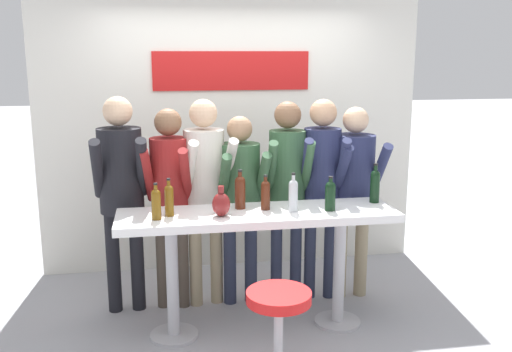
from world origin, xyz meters
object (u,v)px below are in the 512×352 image
(wine_bottle_0, at_px, (240,191))
(wine_bottle_2, at_px, (330,194))
(person_far_left, at_px, (121,181))
(wine_bottle_3, at_px, (156,203))
(wine_bottle_4, at_px, (265,194))
(wine_bottle_5, at_px, (293,194))
(wine_bottle_6, at_px, (169,199))
(person_center_left, at_px, (205,179))
(tasting_table, at_px, (258,233))
(person_right, at_px, (322,176))
(person_left, at_px, (170,186))
(wine_bottle_1, at_px, (375,184))
(bar_stool, at_px, (279,322))
(person_center_right, at_px, (287,177))
(person_far_right, at_px, (354,182))
(person_center, at_px, (240,190))
(decorative_vase, at_px, (221,204))

(wine_bottle_0, xyz_separation_m, wine_bottle_2, (0.65, -0.17, -0.02))
(person_far_left, bearing_deg, wine_bottle_0, -26.96)
(wine_bottle_3, bearing_deg, wine_bottle_4, 8.89)
(wine_bottle_2, bearing_deg, wine_bottle_5, 175.44)
(wine_bottle_6, bearing_deg, person_center_left, 60.57)
(tasting_table, relative_size, wine_bottle_4, 7.83)
(wine_bottle_2, bearing_deg, person_right, 80.04)
(person_left, height_order, wine_bottle_2, person_left)
(person_left, xyz_separation_m, wine_bottle_5, (0.88, -0.56, 0.03))
(person_left, height_order, wine_bottle_6, person_left)
(wine_bottle_0, bearing_deg, person_center_left, 117.99)
(wine_bottle_1, distance_m, wine_bottle_5, 0.70)
(wine_bottle_1, distance_m, wine_bottle_6, 1.59)
(bar_stool, height_order, wine_bottle_4, wine_bottle_4)
(person_center_left, relative_size, person_center_right, 1.02)
(bar_stool, height_order, person_center_left, person_center_left)
(person_far_left, xyz_separation_m, wine_bottle_3, (0.27, -0.60, -0.03))
(person_far_right, bearing_deg, wine_bottle_1, -85.17)
(tasting_table, distance_m, person_far_right, 1.05)
(wine_bottle_6, bearing_deg, person_right, 21.26)
(person_center_left, height_order, person_far_right, person_center_left)
(tasting_table, distance_m, person_left, 0.86)
(wine_bottle_0, bearing_deg, person_left, 140.85)
(wine_bottle_6, bearing_deg, bar_stool, -48.11)
(tasting_table, xyz_separation_m, person_right, (0.63, 0.50, 0.31))
(person_far_left, distance_m, person_left, 0.38)
(wine_bottle_2, height_order, wine_bottle_4, wine_bottle_4)
(person_far_left, bearing_deg, wine_bottle_4, -25.82)
(bar_stool, bearing_deg, wine_bottle_5, 69.93)
(tasting_table, height_order, person_far_right, person_far_right)
(person_left, bearing_deg, person_far_right, 7.50)
(person_center_right, distance_m, wine_bottle_6, 1.11)
(person_center, xyz_separation_m, decorative_vase, (-0.22, -0.58, 0.04))
(person_center_left, xyz_separation_m, wine_bottle_4, (0.41, -0.49, -0.02))
(wine_bottle_0, xyz_separation_m, wine_bottle_3, (-0.62, -0.18, -0.02))
(wine_bottle_4, relative_size, wine_bottle_5, 0.91)
(person_left, distance_m, wine_bottle_4, 0.84)
(tasting_table, relative_size, bar_stool, 3.31)
(person_far_left, distance_m, person_center_left, 0.66)
(person_center_right, xyz_separation_m, wine_bottle_0, (-0.45, -0.42, 0.01))
(wine_bottle_5, xyz_separation_m, decorative_vase, (-0.53, -0.03, -0.04))
(person_right, distance_m, decorative_vase, 1.07)
(wine_bottle_6, bearing_deg, wine_bottle_3, -138.96)
(person_left, bearing_deg, wine_bottle_6, -82.81)
(tasting_table, distance_m, wine_bottle_2, 0.61)
(person_left, height_order, wine_bottle_5, person_left)
(person_right, bearing_deg, bar_stool, -108.33)
(person_left, bearing_deg, person_far_left, -170.83)
(person_center, distance_m, wine_bottle_6, 0.78)
(person_left, bearing_deg, tasting_table, -30.73)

